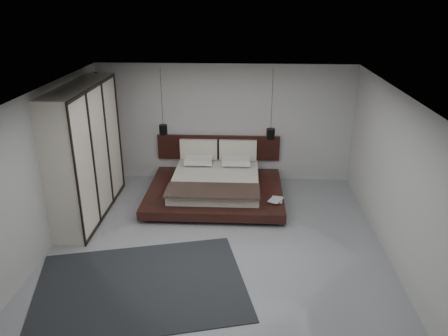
# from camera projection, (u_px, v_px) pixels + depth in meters

# --- Properties ---
(floor) EXTENTS (6.00, 6.00, 0.00)m
(floor) POSITION_uv_depth(u_px,v_px,m) (217.00, 241.00, 8.09)
(floor) COLOR gray
(floor) RESTS_ON ground
(ceiling) EXTENTS (6.00, 6.00, 0.00)m
(ceiling) POSITION_uv_depth(u_px,v_px,m) (216.00, 91.00, 7.05)
(ceiling) COLOR white
(ceiling) RESTS_ON wall_back
(wall_back) EXTENTS (6.00, 0.00, 6.00)m
(wall_back) POSITION_uv_depth(u_px,v_px,m) (225.00, 123.00, 10.35)
(wall_back) COLOR #AFAFAC
(wall_back) RESTS_ON floor
(wall_front) EXTENTS (6.00, 0.00, 6.00)m
(wall_front) POSITION_uv_depth(u_px,v_px,m) (199.00, 275.00, 4.79)
(wall_front) COLOR #AFAFAC
(wall_front) RESTS_ON floor
(wall_left) EXTENTS (0.00, 6.00, 6.00)m
(wall_left) POSITION_uv_depth(u_px,v_px,m) (48.00, 168.00, 7.71)
(wall_left) COLOR #AFAFAC
(wall_left) RESTS_ON floor
(wall_right) EXTENTS (0.00, 6.00, 6.00)m
(wall_right) POSITION_uv_depth(u_px,v_px,m) (392.00, 175.00, 7.43)
(wall_right) COLOR #AFAFAC
(wall_right) RESTS_ON floor
(lattice_screen) EXTENTS (0.05, 0.90, 2.60)m
(lattice_screen) POSITION_uv_depth(u_px,v_px,m) (96.00, 132.00, 10.02)
(lattice_screen) COLOR black
(lattice_screen) RESTS_ON floor
(bed) EXTENTS (2.94, 2.46, 1.10)m
(bed) POSITION_uv_depth(u_px,v_px,m) (216.00, 184.00, 9.75)
(bed) COLOR black
(bed) RESTS_ON floor
(book_lower) EXTENTS (0.29, 0.35, 0.03)m
(book_lower) POSITION_uv_depth(u_px,v_px,m) (271.00, 199.00, 9.07)
(book_lower) COLOR #99724C
(book_lower) RESTS_ON bed
(book_upper) EXTENTS (0.35, 0.38, 0.02)m
(book_upper) POSITION_uv_depth(u_px,v_px,m) (270.00, 199.00, 9.03)
(book_upper) COLOR #99724C
(book_upper) RESTS_ON book_lower
(pendant_left) EXTENTS (0.18, 0.18, 1.50)m
(pendant_left) POSITION_uv_depth(u_px,v_px,m) (163.00, 129.00, 9.84)
(pendant_left) COLOR black
(pendant_left) RESTS_ON ceiling
(pendant_right) EXTENTS (0.19, 0.19, 1.56)m
(pendant_right) POSITION_uv_depth(u_px,v_px,m) (271.00, 134.00, 9.75)
(pendant_right) COLOR black
(pendant_right) RESTS_ON ceiling
(wardrobe) EXTENTS (0.64, 2.71, 2.66)m
(wardrobe) POSITION_uv_depth(u_px,v_px,m) (85.00, 152.00, 8.68)
(wardrobe) COLOR beige
(wardrobe) RESTS_ON floor
(rug) EXTENTS (3.68, 3.01, 0.01)m
(rug) POSITION_uv_depth(u_px,v_px,m) (141.00, 286.00, 6.84)
(rug) COLOR black
(rug) RESTS_ON floor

